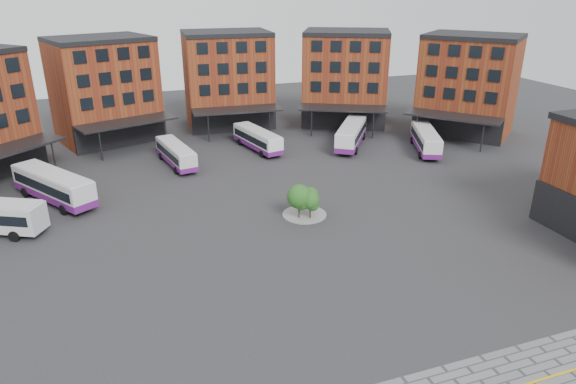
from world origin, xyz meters
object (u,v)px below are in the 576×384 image
object	(u,v)px
bus_d	(257,139)
bus_f	(426,140)
tree_island	(305,200)
bus_e	(351,134)
bus_c	(176,154)
bus_b	(53,186)

from	to	relation	value
bus_d	bus_f	bearing A→B (deg)	-33.11
tree_island	bus_e	distance (m)	24.71
bus_c	bus_e	xyz separation A→B (m)	(24.42, -0.02, 0.26)
bus_e	bus_f	world-z (taller)	bus_e
bus_e	bus_f	size ratio (longest dim) A/B	1.02
bus_c	bus_e	world-z (taller)	bus_e
bus_b	bus_f	xyz separation A→B (m)	(46.72, 1.93, -0.18)
bus_c	bus_d	xyz separation A→B (m)	(11.48, 2.70, 0.05)
tree_island	bus_f	size ratio (longest dim) A/B	0.41
bus_e	bus_d	bearing A→B (deg)	-156.48
bus_c	bus_d	distance (m)	11.79
tree_island	bus_e	world-z (taller)	tree_island
tree_island	bus_d	size ratio (longest dim) A/B	0.42
tree_island	bus_d	world-z (taller)	tree_island
tree_island	bus_c	bearing A→B (deg)	116.01
bus_b	bus_d	xyz separation A→B (m)	(25.23, 10.13, -0.25)
bus_b	bus_e	distance (m)	38.89
bus_c	bus_d	bearing A→B (deg)	3.19
tree_island	bus_b	distance (m)	26.53
bus_b	bus_c	world-z (taller)	bus_b
bus_d	bus_f	distance (m)	22.99
tree_island	bus_c	size ratio (longest dim) A/B	0.44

